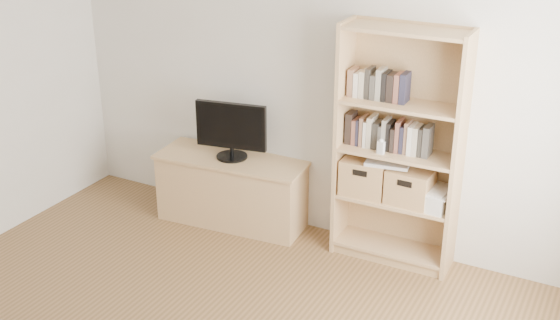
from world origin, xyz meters
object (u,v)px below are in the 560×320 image
Objects in this scene: bookshelf at (399,149)px; laptop at (388,162)px; television at (231,131)px; basket_left at (365,176)px; basket_right at (410,186)px; tv_stand at (233,191)px; baby_monitor at (381,148)px.

bookshelf is 0.13m from laptop.
television is (-1.40, -0.07, -0.09)m from bookshelf.
basket_right is (0.36, 0.00, -0.01)m from basket_left.
bookshelf is 0.30m from basket_right.
laptop is (1.33, 0.06, 0.52)m from tv_stand.
basket_right is at bearing -2.36° from basket_left.
basket_left is at bearing 170.94° from laptop.
laptop reaches higher than basket_left.
tv_stand is 3.84× the size of laptop.
television is at bearing -175.52° from basket_right.
television is 1.76× the size of basket_left.
bookshelf is at bearing 56.68° from baby_monitor.
bookshelf is at bearing -1.17° from basket_left.
television is 6.18× the size of baby_monitor.
television is at bearing -177.92° from bookshelf.
tv_stand is at bearing -177.92° from bookshelf.
television is 1.87× the size of basket_right.
laptop is at bearing 82.29° from baby_monitor.
laptop is at bearing -7.71° from television.
laptop reaches higher than basket_right.
basket_left is (-0.24, -0.01, -0.27)m from bookshelf.
tv_stand is 1.46m from baby_monitor.
television reaches higher than laptop.
basket_right reaches higher than tv_stand.
television is at bearing -170.55° from baby_monitor.
basket_right is at bearing 36.02° from baby_monitor.
basket_right is at bearing -2.60° from bookshelf.
baby_monitor is 0.30× the size of basket_right.
baby_monitor reaches higher than basket_right.
basket_left reaches higher than tv_stand.
baby_monitor is 0.29× the size of basket_left.
basket_left is 1.06× the size of basket_right.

